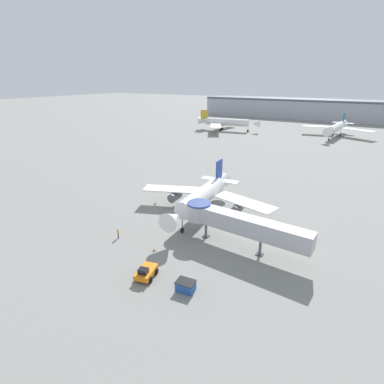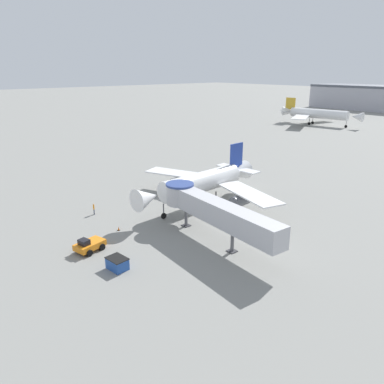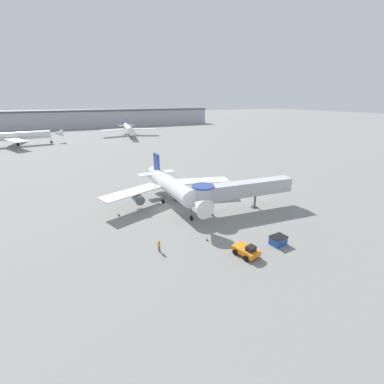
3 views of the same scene
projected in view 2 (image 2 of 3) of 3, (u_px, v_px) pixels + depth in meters
ground_plane at (187, 203)px, 63.78m from camera, size 800.00×800.00×0.00m
main_airplane at (204, 182)px, 61.90m from camera, size 29.27×24.98×9.37m
jet_bridge at (211, 209)px, 49.02m from camera, size 21.32×4.94×6.11m
pushback_tug_orange at (89, 245)px, 46.94m from camera, size 3.11×4.08×1.86m
service_container_blue at (117, 263)px, 42.78m from camera, size 2.62×2.06×1.39m
traffic_cone_near_nose at (119, 228)px, 53.12m from camera, size 0.35×0.35×0.59m
traffic_cone_starboard_wing at (246, 227)px, 53.43m from camera, size 0.42×0.42×0.69m
traffic_cone_port_wing at (159, 189)px, 70.53m from camera, size 0.43×0.43×0.72m
ground_crew_marshaller at (94, 208)px, 58.63m from camera, size 0.41×0.34×1.83m
background_jet_gold_tail at (317, 114)px, 150.49m from camera, size 32.92×35.07×10.21m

